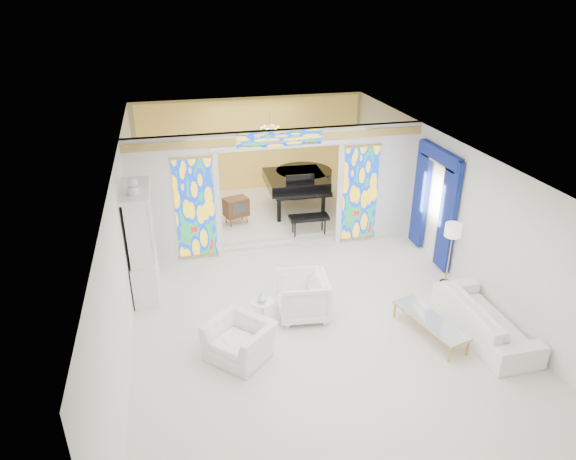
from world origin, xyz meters
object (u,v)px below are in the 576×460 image
object	(u,v)px
armchair_left	(239,340)
grand_piano	(300,180)
china_cabinet	(142,243)
sofa	(485,318)
coffee_table	(430,320)
armchair_right	(303,296)
tv_console	(236,207)

from	to	relation	value
armchair_left	grand_piano	size ratio (longest dim) A/B	0.34
china_cabinet	sofa	size ratio (longest dim) A/B	1.14
armchair_left	coffee_table	xyz separation A→B (m)	(3.54, -0.23, -0.01)
armchair_right	coffee_table	size ratio (longest dim) A/B	0.57
sofa	armchair_right	bearing A→B (deg)	66.77
armchair_right	sofa	world-z (taller)	armchair_right
armchair_left	armchair_right	world-z (taller)	armchair_right
grand_piano	armchair_right	bearing A→B (deg)	-101.78
china_cabinet	armchair_right	world-z (taller)	china_cabinet
coffee_table	tv_console	world-z (taller)	tv_console
armchair_left	tv_console	bearing A→B (deg)	129.23
sofa	tv_console	xyz separation A→B (m)	(-3.84, 5.71, 0.30)
china_cabinet	armchair_left	bearing A→B (deg)	-58.06
armchair_right	tv_console	world-z (taller)	tv_console
armchair_left	coffee_table	world-z (taller)	armchair_left
coffee_table	armchair_left	bearing A→B (deg)	176.33
grand_piano	tv_console	bearing A→B (deg)	-158.03
china_cabinet	armchair_left	distance (m)	3.13
coffee_table	sofa	bearing A→B (deg)	-10.88
china_cabinet	coffee_table	world-z (taller)	china_cabinet
china_cabinet	grand_piano	xyz separation A→B (m)	(4.26, 3.41, -0.15)
armchair_left	china_cabinet	bearing A→B (deg)	168.98
armchair_right	tv_console	xyz separation A→B (m)	(-0.68, 4.33, 0.20)
sofa	china_cabinet	bearing A→B (deg)	64.36
armchair_left	sofa	world-z (taller)	sofa
china_cabinet	armchair_right	distance (m)	3.48
armchair_left	coffee_table	distance (m)	3.55
sofa	coffee_table	size ratio (longest dim) A/B	1.39
china_cabinet	armchair_left	size ratio (longest dim) A/B	2.58
tv_console	armchair_left	bearing A→B (deg)	-115.22
armchair_left	grand_piano	world-z (taller)	grand_piano
china_cabinet	coffee_table	xyz separation A→B (m)	(5.14, -2.79, -0.83)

